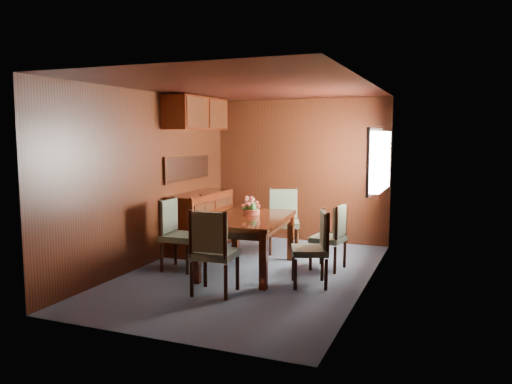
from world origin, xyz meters
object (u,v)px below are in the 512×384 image
at_px(chair_head, 212,248).
at_px(dining_table, 248,224).
at_px(chair_left_near, 176,230).
at_px(flower_centerpiece, 251,206).
at_px(chair_right_near, 315,244).
at_px(sideboard, 201,221).

bearing_deg(chair_head, dining_table, 86.88).
bearing_deg(chair_left_near, flower_centerpiece, 114.46).
bearing_deg(dining_table, flower_centerpiece, 93.18).
distance_m(chair_left_near, chair_right_near, 1.93).
distance_m(chair_left_near, chair_head, 1.25).
relative_size(sideboard, chair_left_near, 1.46).
height_order(sideboard, chair_right_near, chair_right_near).
relative_size(dining_table, flower_centerpiece, 6.53).
xyz_separation_m(dining_table, chair_right_near, (1.00, -0.29, -0.12)).
bearing_deg(flower_centerpiece, chair_head, -87.68).
relative_size(sideboard, dining_table, 0.86).
bearing_deg(dining_table, chair_right_near, -21.08).
relative_size(sideboard, flower_centerpiece, 5.59).
bearing_deg(chair_head, chair_right_near, 34.66).
bearing_deg(chair_head, chair_left_near, 135.29).
bearing_deg(flower_centerpiece, dining_table, -81.90).
bearing_deg(dining_table, sideboard, 137.90).
height_order(sideboard, chair_left_near, chair_left_near).
relative_size(sideboard, chair_head, 1.42).
xyz_separation_m(sideboard, dining_table, (1.17, -0.89, 0.18)).
height_order(dining_table, chair_left_near, chair_left_near).
distance_m(sideboard, chair_left_near, 1.19).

